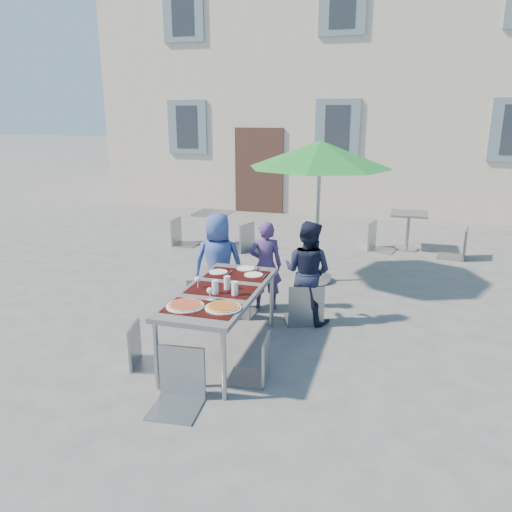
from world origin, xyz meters
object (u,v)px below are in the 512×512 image
(chair_3, at_px, (142,321))
(bg_chair_r_0, at_px, (242,220))
(patio_umbrella, at_px, (320,156))
(chair_5, at_px, (177,345))
(chair_0, at_px, (203,274))
(bg_chair_r_1, at_px, (461,225))
(cafe_table_0, at_px, (213,224))
(dining_table, at_px, (221,295))
(pizza_near_left, at_px, (185,305))
(pizza_near_right, at_px, (223,307))
(chair_1, at_px, (238,278))
(child_0, at_px, (218,263))
(chair_2, at_px, (305,279))
(cafe_table_1, at_px, (408,225))
(chair_4, at_px, (257,333))
(child_2, at_px, (307,272))
(child_1, at_px, (266,265))
(bg_chair_l_1, at_px, (379,219))
(bg_chair_l_0, at_px, (180,215))

(chair_3, xyz_separation_m, bg_chair_r_0, (-0.40, 4.63, 0.10))
(patio_umbrella, bearing_deg, chair_5, -99.09)
(chair_0, xyz_separation_m, bg_chair_r_1, (3.47, 3.77, 0.07))
(chair_5, distance_m, cafe_table_0, 5.53)
(cafe_table_0, bearing_deg, dining_table, -67.76)
(pizza_near_left, relative_size, pizza_near_right, 1.04)
(pizza_near_left, xyz_separation_m, patio_umbrella, (0.73, 3.31, 1.19))
(dining_table, relative_size, bg_chair_r_0, 1.79)
(chair_1, bearing_deg, chair_0, -172.50)
(cafe_table_0, bearing_deg, child_0, -67.61)
(dining_table, bearing_deg, patio_umbrella, 78.27)
(chair_3, bearing_deg, child_0, 81.59)
(pizza_near_left, relative_size, patio_umbrella, 0.17)
(pizza_near_right, bearing_deg, chair_2, 71.85)
(bg_chair_r_1, bearing_deg, patio_umbrella, -138.32)
(cafe_table_0, bearing_deg, cafe_table_1, 14.04)
(dining_table, distance_m, chair_2, 1.29)
(chair_2, relative_size, patio_umbrella, 0.46)
(chair_4, bearing_deg, patio_umbrella, 89.23)
(child_2, xyz_separation_m, cafe_table_1, (1.23, 3.96, -0.16))
(chair_2, bearing_deg, child_0, 175.82)
(child_1, distance_m, cafe_table_0, 3.33)
(chair_0, bearing_deg, chair_4, -51.31)
(pizza_near_left, xyz_separation_m, cafe_table_1, (2.11, 5.70, -0.28))
(cafe_table_1, height_order, bg_chair_l_1, bg_chair_l_1)
(chair_3, height_order, bg_chair_r_0, bg_chair_r_0)
(cafe_table_0, xyz_separation_m, bg_chair_r_0, (0.63, -0.07, 0.14))
(chair_1, bearing_deg, chair_3, -109.08)
(bg_chair_l_0, relative_size, cafe_table_1, 1.40)
(chair_1, relative_size, cafe_table_1, 1.25)
(chair_1, relative_size, chair_4, 1.04)
(chair_3, bearing_deg, chair_2, 47.35)
(pizza_near_right, bearing_deg, bg_chair_l_1, 77.68)
(bg_chair_l_1, bearing_deg, bg_chair_l_0, -169.52)
(bg_chair_l_0, height_order, bg_chair_r_0, bg_chair_r_0)
(child_1, height_order, chair_0, child_1)
(child_2, height_order, patio_umbrella, patio_umbrella)
(pizza_near_right, distance_m, bg_chair_r_1, 5.90)
(pizza_near_right, xyz_separation_m, chair_3, (-0.91, 0.02, -0.27))
(chair_5, height_order, bg_chair_l_0, bg_chair_l_0)
(dining_table, xyz_separation_m, patio_umbrella, (0.57, 2.75, 1.26))
(child_1, height_order, patio_umbrella, patio_umbrella)
(bg_chair_l_0, bearing_deg, pizza_near_left, -64.69)
(pizza_near_left, bearing_deg, patio_umbrella, 77.49)
(pizza_near_left, distance_m, cafe_table_1, 6.08)
(cafe_table_0, relative_size, cafe_table_1, 0.97)
(child_0, bearing_deg, pizza_near_right, 98.83)
(chair_2, bearing_deg, chair_3, -132.65)
(dining_table, height_order, child_1, child_1)
(bg_chair_r_0, distance_m, bg_chair_r_1, 4.00)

